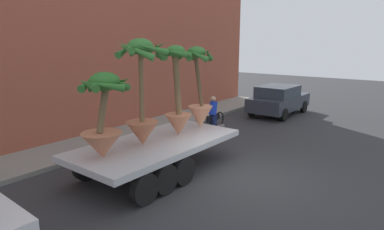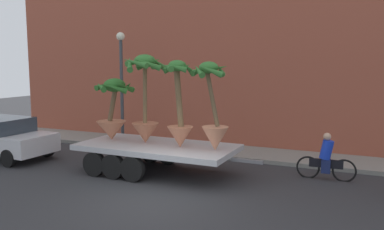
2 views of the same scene
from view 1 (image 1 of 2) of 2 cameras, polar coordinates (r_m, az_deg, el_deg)
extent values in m
plane|color=#2D2D30|center=(10.04, 9.25, -10.46)|extent=(60.00, 60.00, 0.00)
cube|color=gray|center=(13.79, -13.63, -3.93)|extent=(24.00, 2.20, 0.15)
cube|color=#9E4C38|center=(14.64, -18.88, 14.44)|extent=(24.00, 1.20, 9.11)
cube|color=#B7BABF|center=(10.03, -5.98, -4.98)|extent=(5.29, 2.57, 0.18)
cylinder|color=black|center=(10.03, -17.67, -8.46)|extent=(0.80, 0.23, 0.80)
cylinder|color=black|center=(8.31, -8.17, -12.45)|extent=(0.80, 0.23, 0.80)
cylinder|color=black|center=(10.43, -14.31, -7.45)|extent=(0.80, 0.23, 0.80)
cylinder|color=black|center=(8.79, -4.64, -10.93)|extent=(0.80, 0.23, 0.80)
cylinder|color=black|center=(10.87, -11.22, -6.48)|extent=(0.80, 0.23, 0.80)
cylinder|color=black|center=(9.30, -1.51, -9.54)|extent=(0.80, 0.23, 0.80)
cube|color=slate|center=(12.42, 4.14, -2.23)|extent=(1.00, 0.11, 0.10)
cone|color=#C17251|center=(8.77, -15.11, -5.03)|extent=(1.04, 1.04, 0.67)
cylinder|color=brown|center=(8.59, -15.01, 1.29)|extent=(0.46, 0.17, 1.28)
ellipsoid|color=#2D6B28|center=(8.54, -14.78, 5.59)|extent=(0.76, 0.76, 0.48)
cone|color=#2D6B28|center=(8.79, -12.30, 5.54)|extent=(0.29, 0.93, 0.43)
cone|color=#2D6B28|center=(9.00, -14.79, 5.45)|extent=(0.85, 0.71, 0.51)
cone|color=#2D6B28|center=(8.70, -17.45, 5.24)|extent=(0.85, 0.65, 0.39)
cone|color=#2D6B28|center=(8.35, -17.48, 5.06)|extent=(0.36, 0.93, 0.33)
cone|color=#2D6B28|center=(8.06, -14.91, 4.94)|extent=(0.89, 0.80, 0.37)
cone|color=#2D6B28|center=(8.41, -11.90, 5.21)|extent=(0.87, 0.66, 0.46)
cone|color=tan|center=(11.43, 1.44, -0.33)|extent=(0.84, 0.84, 0.75)
cylinder|color=brown|center=(11.12, 1.12, 6.05)|extent=(0.51, 0.13, 1.81)
ellipsoid|color=#387A33|center=(10.97, 0.78, 10.73)|extent=(0.60, 0.60, 0.37)
cone|color=#387A33|center=(11.30, 1.60, 10.38)|extent=(0.34, 0.77, 0.46)
cone|color=#387A33|center=(11.28, -0.69, 10.58)|extent=(0.89, 0.36, 0.36)
cone|color=#387A33|center=(10.84, -1.09, 10.38)|extent=(0.58, 0.76, 0.42)
cone|color=#387A33|center=(10.64, 1.03, 10.21)|extent=(0.63, 0.63, 0.46)
cone|color=#387A33|center=(10.90, 2.84, 10.32)|extent=(0.81, 0.53, 0.47)
cone|color=#B26647|center=(9.63, -8.46, -3.11)|extent=(0.92, 0.92, 0.68)
cylinder|color=brown|center=(9.36, -8.69, 5.11)|extent=(0.17, 0.14, 2.09)
ellipsoid|color=#387A33|center=(9.29, -8.86, 11.51)|extent=(0.72, 0.72, 0.45)
cone|color=#387A33|center=(9.65, -6.62, 11.16)|extent=(0.20, 1.02, 0.56)
cone|color=#387A33|center=(9.65, -8.69, 11.13)|extent=(0.65, 0.68, 0.44)
cone|color=#387A33|center=(9.54, -11.13, 11.01)|extent=(0.92, 0.40, 0.50)
cone|color=#387A33|center=(9.12, -11.35, 11.21)|extent=(0.47, 0.90, 0.33)
cone|color=#387A33|center=(8.81, -9.55, 10.90)|extent=(0.72, 0.93, 0.59)
cone|color=#387A33|center=(8.88, -6.93, 11.25)|extent=(1.05, 0.35, 0.41)
cone|color=#387A33|center=(9.24, -5.92, 11.14)|extent=(0.87, 0.74, 0.52)
cone|color=#C17251|center=(10.50, -2.35, -1.67)|extent=(0.84, 0.84, 0.68)
cylinder|color=brown|center=(10.23, -2.59, 5.42)|extent=(0.35, 0.19, 1.96)
ellipsoid|color=#387A33|center=(10.12, -2.83, 10.87)|extent=(0.58, 0.58, 0.36)
cone|color=#387A33|center=(10.41, -1.31, 10.44)|extent=(0.24, 0.81, 0.52)
cone|color=#387A33|center=(10.36, -4.04, 10.47)|extent=(0.69, 0.28, 0.42)
cone|color=#387A33|center=(10.11, -4.83, 10.49)|extent=(0.66, 0.64, 0.40)
cone|color=#387A33|center=(9.81, -2.63, 10.59)|extent=(0.61, 0.59, 0.32)
cone|color=#387A33|center=(10.02, -1.03, 10.59)|extent=(0.71, 0.44, 0.35)
torus|color=black|center=(15.53, 4.70, -0.77)|extent=(0.74, 0.08, 0.74)
torus|color=black|center=(14.63, 2.46, -1.57)|extent=(0.74, 0.08, 0.74)
cube|color=black|center=(15.03, 3.63, -0.49)|extent=(1.04, 0.09, 0.28)
cylinder|color=#1938C6|center=(14.94, 3.65, 1.19)|extent=(0.45, 0.35, 0.65)
sphere|color=tan|center=(14.86, 3.67, 2.78)|extent=(0.24, 0.24, 0.24)
cube|color=navy|center=(15.05, 3.62, -0.79)|extent=(0.29, 0.25, 0.44)
cube|color=#2D333D|center=(18.67, 14.66, 2.14)|extent=(4.17, 1.95, 0.70)
cube|color=#2D3842|center=(18.39, 14.50, 3.98)|extent=(2.30, 1.73, 0.56)
cylinder|color=black|center=(20.30, 13.86, 1.98)|extent=(0.64, 0.21, 0.64)
cylinder|color=black|center=(19.64, 18.59, 1.35)|extent=(0.64, 0.21, 0.64)
cylinder|color=black|center=(17.93, 10.23, 0.79)|extent=(0.64, 0.21, 0.64)
cylinder|color=black|center=(17.18, 15.48, 0.03)|extent=(0.64, 0.21, 0.64)
camera|label=2|loc=(14.29, 58.31, 5.92)|focal=37.65mm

